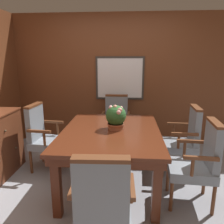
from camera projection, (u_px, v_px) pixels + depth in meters
ground_plane at (104, 191)px, 2.79m from camera, size 14.00×14.00×0.00m
wall_back at (113, 81)px, 4.19m from camera, size 7.20×0.08×2.45m
dining_table at (111, 137)px, 2.82m from camera, size 1.24×1.59×0.75m
chair_left_far at (44, 135)px, 3.26m from camera, size 0.53×0.52×1.00m
chair_head_far at (116, 121)px, 3.98m from camera, size 0.50×0.51×1.00m
chair_head_near at (103, 204)px, 1.72m from camera, size 0.51×0.52×1.00m
chair_right_far at (184, 138)px, 3.13m from camera, size 0.52×0.51×1.00m
chair_right_near at (199, 161)px, 2.44m from camera, size 0.53×0.52×1.00m
potted_plant at (116, 117)px, 2.80m from camera, size 0.26×0.26×0.33m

